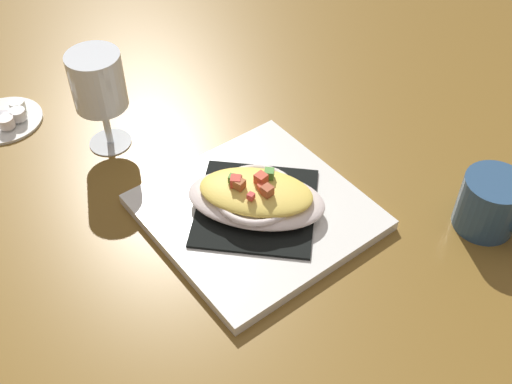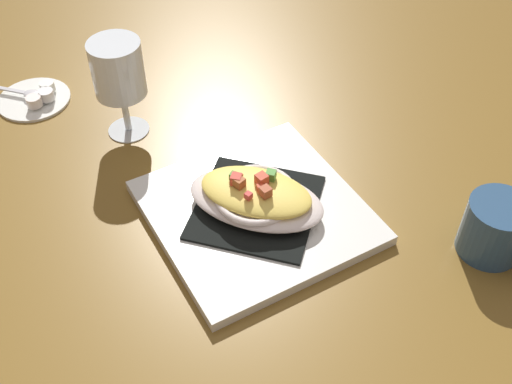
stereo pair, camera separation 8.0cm
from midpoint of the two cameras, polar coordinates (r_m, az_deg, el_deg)
The scene contains 11 objects.
ground_plane at distance 0.83m, azimuth 2.75°, elevation -2.35°, with size 2.60×2.60×0.00m, color brown.
square_plate at distance 0.82m, azimuth 2.77°, elevation -1.99°, with size 0.26×0.26×0.02m, color white.
folded_napkin at distance 0.82m, azimuth 2.79°, elevation -1.52°, with size 0.15×0.16×0.00m, color black.
gratin_dish at distance 0.80m, azimuth 2.83°, elevation -0.51°, with size 0.21×0.19×0.05m.
coffee_mug at distance 0.84m, azimuth 23.59°, elevation -3.44°, with size 0.11×0.08×0.08m.
stemmed_glass at distance 0.91m, azimuth -10.02°, elevation 10.52°, with size 0.08×0.08×0.15m.
creamer_saucer at distance 1.07m, azimuth -17.68°, elevation 8.08°, with size 0.12×0.12×0.01m, color white.
spoon at distance 1.06m, azimuth -18.18°, elevation 8.50°, with size 0.09×0.07×0.01m.
creamer_cup_0 at distance 1.04m, azimuth -17.60°, elevation 7.82°, with size 0.02×0.02×0.02m, color white.
creamer_cup_1 at distance 1.05m, azimuth -16.59°, elevation 8.43°, with size 0.02×0.02×0.02m, color white.
creamer_cup_2 at distance 1.06m, azimuth -16.54°, elevation 9.15°, with size 0.02×0.02×0.02m, color white.
Camera 2 is at (-0.46, 0.33, 0.61)m, focal length 43.71 mm.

